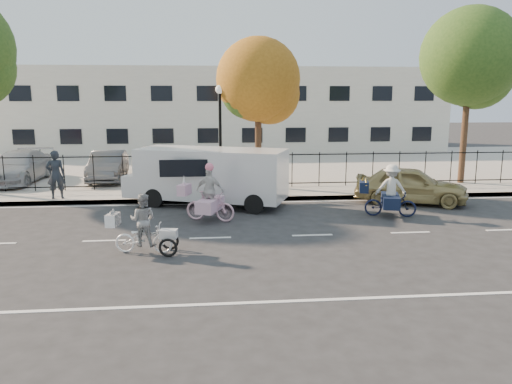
{
  "coord_description": "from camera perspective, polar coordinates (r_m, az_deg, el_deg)",
  "views": [
    {
      "loc": [
        -0.02,
        -13.97,
        4.05
      ],
      "look_at": [
        1.45,
        1.2,
        1.1
      ],
      "focal_mm": 35.0,
      "sensor_mm": 36.0,
      "label": 1
    }
  ],
  "objects": [
    {
      "name": "sidewalk",
      "position": [
        20.46,
        -5.36,
        -0.3
      ],
      "size": [
        60.0,
        2.2,
        0.15
      ],
      "primitive_type": "cube",
      "color": "#A8A399",
      "rests_on": "ground"
    },
    {
      "name": "lamppost",
      "position": [
        20.79,
        -4.12,
        8.34
      ],
      "size": [
        0.36,
        0.36,
        4.33
      ],
      "color": "black",
      "rests_on": "sidewalk"
    },
    {
      "name": "street_sign",
      "position": [
        21.01,
        -10.49,
        3.57
      ],
      "size": [
        0.85,
        0.06,
        1.8
      ],
      "color": "black",
      "rests_on": "sidewalk"
    },
    {
      "name": "building",
      "position": [
        38.98,
        -5.56,
        9.35
      ],
      "size": [
        34.0,
        10.0,
        6.0
      ],
      "primitive_type": "cube",
      "color": "silver",
      "rests_on": "ground"
    },
    {
      "name": "tree_mid",
      "position": [
        21.45,
        0.63,
        12.25
      ],
      "size": [
        3.57,
        3.54,
        6.48
      ],
      "color": "#442D1D",
      "rests_on": "ground"
    },
    {
      "name": "iron_fence",
      "position": [
        21.4,
        -5.41,
        2.44
      ],
      "size": [
        58.0,
        0.06,
        1.5
      ],
      "primitive_type": null,
      "color": "black",
      "rests_on": "sidewalk"
    },
    {
      "name": "parking_lot",
      "position": [
        29.24,
        -5.44,
        3.09
      ],
      "size": [
        60.0,
        15.6,
        0.15
      ],
      "primitive_type": "cube",
      "color": "#A8A399",
      "rests_on": "ground"
    },
    {
      "name": "bull_bike",
      "position": [
        17.48,
        15.05,
        -0.43
      ],
      "size": [
        1.98,
        1.4,
        1.79
      ],
      "rotation": [
        0.0,
        0.0,
        1.3
      ],
      "color": "black",
      "rests_on": "ground"
    },
    {
      "name": "curb",
      "position": [
        19.43,
        -5.34,
        -0.9
      ],
      "size": [
        60.0,
        0.1,
        0.15
      ],
      "primitive_type": "cube",
      "color": "#A8A399",
      "rests_on": "ground"
    },
    {
      "name": "zebra_trike",
      "position": [
        13.31,
        -12.73,
        -4.29
      ],
      "size": [
        1.85,
        0.88,
        1.58
      ],
      "rotation": [
        0.0,
        0.0,
        1.41
      ],
      "color": "white",
      "rests_on": "ground"
    },
    {
      "name": "gold_sedan",
      "position": [
        19.89,
        17.25,
        0.78
      ],
      "size": [
        4.47,
        3.08,
        1.41
      ],
      "primitive_type": "imported",
      "rotation": [
        0.0,
        0.0,
        1.19
      ],
      "color": "tan",
      "rests_on": "ground"
    },
    {
      "name": "pedestrian",
      "position": [
        20.54,
        -21.91,
        1.86
      ],
      "size": [
        0.76,
        0.57,
        1.87
      ],
      "primitive_type": "imported",
      "rotation": [
        0.0,
        0.0,
        3.34
      ],
      "color": "black",
      "rests_on": "sidewalk"
    },
    {
      "name": "ground",
      "position": [
        14.54,
        -5.25,
        -5.26
      ],
      "size": [
        120.0,
        120.0,
        0.0
      ],
      "primitive_type": "plane",
      "color": "#333334"
    },
    {
      "name": "tree_east",
      "position": [
        24.49,
        23.49,
        13.51
      ],
      "size": [
        4.3,
        4.3,
        7.88
      ],
      "color": "#442D1D",
      "rests_on": "ground"
    },
    {
      "name": "unicorn_bike",
      "position": [
        16.33,
        -5.39,
        -0.89
      ],
      "size": [
        1.94,
        1.42,
        1.93
      ],
      "rotation": [
        0.0,
        0.0,
        1.2
      ],
      "color": "#DAA6BA",
      "rests_on": "ground"
    },
    {
      "name": "lot_car_a",
      "position": [
        25.25,
        -25.53,
        2.62
      ],
      "size": [
        2.16,
        4.95,
        1.42
      ],
      "primitive_type": "imported",
      "rotation": [
        0.0,
        0.0,
        -0.04
      ],
      "color": "#A7ABAE",
      "rests_on": "parking_lot"
    },
    {
      "name": "lot_car_b",
      "position": [
        25.12,
        -11.08,
        3.49
      ],
      "size": [
        3.42,
        5.61,
        1.45
      ],
      "primitive_type": "imported",
      "rotation": [
        0.0,
        0.0,
        0.2
      ],
      "color": "silver",
      "rests_on": "parking_lot"
    },
    {
      "name": "white_van",
      "position": [
        18.61,
        -5.44,
        2.0
      ],
      "size": [
        6.47,
        3.85,
        2.12
      ],
      "rotation": [
        0.0,
        0.0,
        -0.37
      ],
      "color": "white",
      "rests_on": "ground"
    },
    {
      "name": "lot_car_c",
      "position": [
        24.25,
        -16.55,
        2.87
      ],
      "size": [
        1.61,
        4.19,
        1.36
      ],
      "primitive_type": "imported",
      "rotation": [
        0.0,
        0.0,
        0.04
      ],
      "color": "#4F5357",
      "rests_on": "parking_lot"
    },
    {
      "name": "road_markings",
      "position": [
        14.54,
        -5.25,
        -5.24
      ],
      "size": [
        60.0,
        9.52,
        0.01
      ],
      "primitive_type": null,
      "color": "silver",
      "rests_on": "ground"
    }
  ]
}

